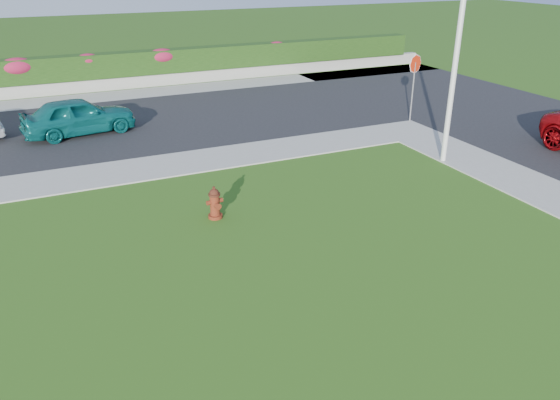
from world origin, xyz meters
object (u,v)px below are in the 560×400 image
fire_hydrant (215,203)px  sedan_teal (79,116)px  utility_pole (455,66)px  stop_sign (414,72)px

fire_hydrant → sedan_teal: size_ratio=0.21×
sedan_teal → utility_pole: bearing=-136.0°
sedan_teal → stop_sign: (11.76, -3.51, 1.22)m
fire_hydrant → sedan_teal: bearing=97.3°
sedan_teal → utility_pole: utility_pole is taller
sedan_teal → fire_hydrant: bearing=-174.0°
fire_hydrant → stop_sign: stop_sign is taller
fire_hydrant → utility_pole: utility_pole is taller
utility_pole → fire_hydrant: bearing=-173.2°
utility_pole → stop_sign: (1.75, 4.06, -1.02)m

